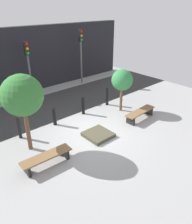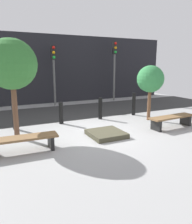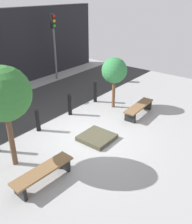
{
  "view_description": "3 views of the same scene",
  "coord_description": "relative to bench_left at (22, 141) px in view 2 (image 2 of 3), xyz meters",
  "views": [
    {
      "loc": [
        -5.52,
        -6.51,
        5.33
      ],
      "look_at": [
        0.53,
        0.33,
        0.75
      ],
      "focal_mm": 35.0,
      "sensor_mm": 36.0,
      "label": 1
    },
    {
      "loc": [
        -3.34,
        -6.5,
        2.34
      ],
      "look_at": [
        -0.05,
        0.26,
        0.69
      ],
      "focal_mm": 35.0,
      "sensor_mm": 36.0,
      "label": 2
    },
    {
      "loc": [
        -6.08,
        -5.16,
        4.87
      ],
      "look_at": [
        0.49,
        0.0,
        0.79
      ],
      "focal_mm": 40.0,
      "sensor_mm": 36.0,
      "label": 3
    }
  ],
  "objects": [
    {
      "name": "ground_plane",
      "position": [
        2.68,
        0.62,
        -0.32
      ],
      "size": [
        18.0,
        18.0,
        0.0
      ],
      "primitive_type": "plane",
      "color": "#9A9A9A"
    },
    {
      "name": "road_strip",
      "position": [
        2.68,
        4.35,
        -0.31
      ],
      "size": [
        18.0,
        3.47,
        0.01
      ],
      "primitive_type": "cube",
      "color": "#333333",
      "rests_on": "ground"
    },
    {
      "name": "building_facade",
      "position": [
        2.68,
        7.52,
        1.72
      ],
      "size": [
        16.2,
        0.5,
        4.08
      ],
      "primitive_type": "cube",
      "color": "black",
      "rests_on": "ground"
    },
    {
      "name": "bench_left",
      "position": [
        0.0,
        0.0,
        0.0
      ],
      "size": [
        1.91,
        0.57,
        0.43
      ],
      "rotation": [
        0.0,
        0.0,
        -0.05
      ],
      "color": "black",
      "rests_on": "ground"
    },
    {
      "name": "bench_right",
      "position": [
        5.37,
        0.0,
        0.01
      ],
      "size": [
        1.93,
        0.56,
        0.45
      ],
      "rotation": [
        0.0,
        0.0,
        0.05
      ],
      "color": "black",
      "rests_on": "ground"
    },
    {
      "name": "planter_bed",
      "position": [
        2.68,
        0.2,
        -0.24
      ],
      "size": [
        1.11,
        1.13,
        0.16
      ],
      "primitive_type": "cube",
      "color": "#464331",
      "rests_on": "ground"
    },
    {
      "name": "tree_behind_left_bench",
      "position": [
        0.0,
        1.33,
        2.01
      ],
      "size": [
        1.55,
        1.55,
        3.12
      ],
      "color": "brown",
      "rests_on": "ground"
    },
    {
      "name": "tree_behind_right_bench",
      "position": [
        5.37,
        1.33,
        1.41
      ],
      "size": [
        1.12,
        1.12,
        2.3
      ],
      "color": "brown",
      "rests_on": "ground"
    },
    {
      "name": "bollard_far_left",
      "position": [
        0.04,
        2.36,
        0.19
      ],
      "size": [
        0.14,
        0.14,
        1.01
      ],
      "primitive_type": "cylinder",
      "color": "black",
      "rests_on": "ground"
    },
    {
      "name": "bollard_left",
      "position": [
        1.8,
        2.36,
        0.12
      ],
      "size": [
        0.17,
        0.17,
        0.88
      ],
      "primitive_type": "cylinder",
      "color": "black",
      "rests_on": "ground"
    },
    {
      "name": "bollard_center",
      "position": [
        3.57,
        2.36,
        0.15
      ],
      "size": [
        0.17,
        0.17,
        0.94
      ],
      "primitive_type": "cylinder",
      "color": "black",
      "rests_on": "ground"
    },
    {
      "name": "bollard_right",
      "position": [
        5.33,
        2.36,
        0.21
      ],
      "size": [
        0.17,
        0.17,
        1.05
      ],
      "primitive_type": "cylinder",
      "color": "black",
      "rests_on": "ground"
    },
    {
      "name": "traffic_light_mid_west",
      "position": [
        2.68,
        6.37,
        2.02
      ],
      "size": [
        0.28,
        0.27,
        3.36
      ],
      "color": "#585858",
      "rests_on": "ground"
    },
    {
      "name": "traffic_light_mid_east",
      "position": [
        6.63,
        6.37,
        2.26
      ],
      "size": [
        0.28,
        0.27,
        3.73
      ],
      "color": "#5E5E5E",
      "rests_on": "ground"
    }
  ]
}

